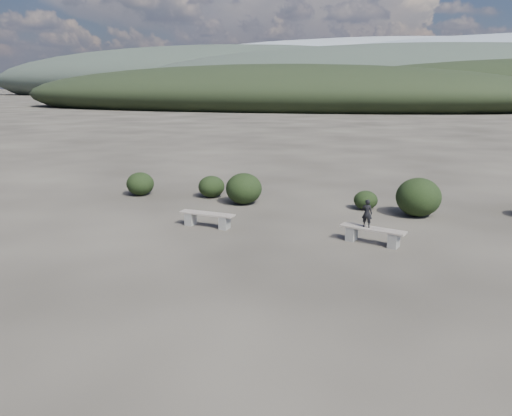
% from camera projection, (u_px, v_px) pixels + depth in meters
% --- Properties ---
extents(ground, '(1200.00, 1200.00, 0.00)m').
position_uv_depth(ground, '(244.00, 297.00, 10.77)').
color(ground, '#28241F').
rests_on(ground, ground).
extents(bench_left, '(1.89, 0.57, 0.46)m').
position_uv_depth(bench_left, '(207.00, 218.00, 16.06)').
color(bench_left, gray).
rests_on(bench_left, ground).
extents(bench_right, '(1.92, 0.89, 0.47)m').
position_uv_depth(bench_right, '(372.00, 234.00, 14.32)').
color(bench_right, gray).
rests_on(bench_right, ground).
extents(seated_person, '(0.33, 0.24, 0.82)m').
position_uv_depth(seated_person, '(367.00, 213.00, 14.28)').
color(seated_person, black).
rests_on(seated_person, bench_right).
extents(shrub_a, '(1.07, 1.07, 0.88)m').
position_uv_depth(shrub_a, '(211.00, 187.00, 20.34)').
color(shrub_a, black).
rests_on(shrub_a, ground).
extents(shrub_b, '(1.39, 1.39, 1.19)m').
position_uv_depth(shrub_b, '(244.00, 189.00, 19.16)').
color(shrub_b, black).
rests_on(shrub_b, ground).
extents(shrub_c, '(0.87, 0.87, 0.70)m').
position_uv_depth(shrub_c, '(366.00, 200.00, 18.33)').
color(shrub_c, black).
rests_on(shrub_c, ground).
extents(shrub_d, '(1.54, 1.54, 1.35)m').
position_uv_depth(shrub_d, '(418.00, 197.00, 17.31)').
color(shrub_d, black).
rests_on(shrub_d, ground).
extents(shrub_f, '(1.13, 1.13, 0.96)m').
position_uv_depth(shrub_f, '(140.00, 184.00, 20.72)').
color(shrub_f, black).
rests_on(shrub_f, ground).
extents(mountain_ridges, '(500.00, 400.00, 56.00)m').
position_uv_depth(mountain_ridges, '(394.00, 76.00, 325.63)').
color(mountain_ridges, black).
rests_on(mountain_ridges, ground).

